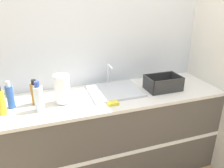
{
  "coord_description": "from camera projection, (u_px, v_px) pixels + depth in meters",
  "views": [
    {
      "loc": [
        -0.55,
        -1.47,
        1.78
      ],
      "look_at": [
        0.04,
        0.28,
        1.02
      ],
      "focal_mm": 35.0,
      "sensor_mm": 36.0,
      "label": 1
    }
  ],
  "objects": [
    {
      "name": "paper_towel_roll",
      "position": [
        62.0,
        89.0,
        1.87
      ],
      "size": [
        0.13,
        0.13,
        0.25
      ],
      "color": "#4C4C51",
      "rests_on": "counter_cabinet"
    },
    {
      "name": "counter_cabinet",
      "position": [
        108.0,
        135.0,
        2.23
      ],
      "size": [
        2.25,
        0.65,
        0.9
      ],
      "color": "#514C47",
      "rests_on": "ground_plane"
    },
    {
      "name": "dish_rack",
      "position": [
        163.0,
        84.0,
        2.17
      ],
      "size": [
        0.33,
        0.22,
        0.14
      ],
      "color": "#2D2D2D",
      "rests_on": "counter_cabinet"
    },
    {
      "name": "sink",
      "position": [
        114.0,
        90.0,
        2.13
      ],
      "size": [
        0.5,
        0.43,
        0.22
      ],
      "color": "silver",
      "rests_on": "counter_cabinet"
    },
    {
      "name": "bottle_yellow",
      "position": [
        1.0,
        102.0,
        1.69
      ],
      "size": [
        0.06,
        0.06,
        0.24
      ],
      "color": "yellow",
      "rests_on": "counter_cabinet"
    },
    {
      "name": "bottle_clear",
      "position": [
        39.0,
        98.0,
        1.74
      ],
      "size": [
        0.08,
        0.08,
        0.25
      ],
      "color": "silver",
      "rests_on": "counter_cabinet"
    },
    {
      "name": "sponge",
      "position": [
        113.0,
        103.0,
        1.87
      ],
      "size": [
        0.09,
        0.06,
        0.02
      ],
      "color": "yellow",
      "rests_on": "counter_cabinet"
    },
    {
      "name": "wall_back",
      "position": [
        97.0,
        46.0,
        2.2
      ],
      "size": [
        4.63,
        0.06,
        2.6
      ],
      "color": "silver",
      "rests_on": "ground_plane"
    },
    {
      "name": "bottle_amber",
      "position": [
        35.0,
        93.0,
        1.86
      ],
      "size": [
        0.07,
        0.07,
        0.22
      ],
      "color": "#B26B19",
      "rests_on": "counter_cabinet"
    },
    {
      "name": "wall_right",
      "position": [
        213.0,
        45.0,
        2.24
      ],
      "size": [
        0.06,
        2.62,
        2.6
      ],
      "color": "beige",
      "rests_on": "ground_plane"
    },
    {
      "name": "bottle_blue",
      "position": [
        10.0,
        96.0,
        1.79
      ],
      "size": [
        0.06,
        0.06,
        0.24
      ],
      "color": "#2D56B7",
      "rests_on": "counter_cabinet"
    }
  ]
}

